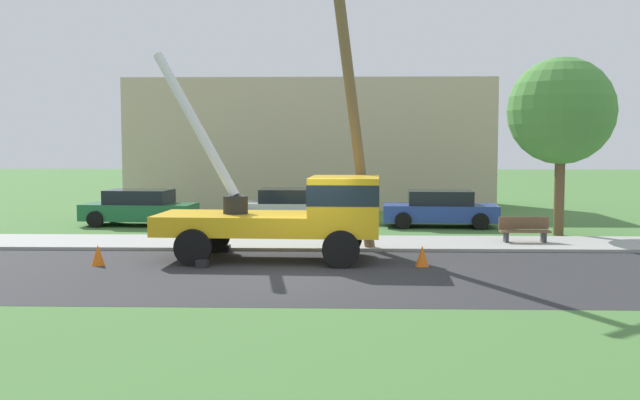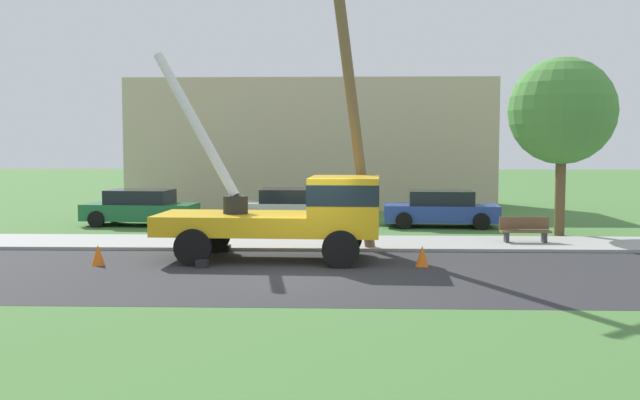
# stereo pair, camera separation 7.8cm
# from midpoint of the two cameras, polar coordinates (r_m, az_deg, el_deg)

# --- Properties ---
(ground_plane) EXTENTS (120.00, 120.00, 0.00)m
(ground_plane) POSITION_cam_midpoint_polar(r_m,az_deg,el_deg) (30.63, -0.01, -1.74)
(ground_plane) COLOR #477538
(road_asphalt) EXTENTS (80.00, 7.70, 0.01)m
(road_asphalt) POSITION_cam_midpoint_polar(r_m,az_deg,el_deg) (18.76, -1.31, -5.69)
(road_asphalt) COLOR #2B2B2D
(road_asphalt) RESTS_ON ground
(sidewalk_strip) EXTENTS (80.00, 3.18, 0.10)m
(sidewalk_strip) POSITION_cam_midpoint_polar(r_m,az_deg,el_deg) (24.12, -0.56, -3.30)
(sidewalk_strip) COLOR #9E9E99
(sidewalk_strip) RESTS_ON ground
(utility_truck) EXTENTS (6.75, 3.21, 5.98)m
(utility_truck) POSITION_cam_midpoint_polar(r_m,az_deg,el_deg) (20.79, -1.56, -0.79)
(utility_truck) COLOR gold
(utility_truck) RESTS_ON ground
(leaning_utility_pole) EXTENTS (1.74, 2.81, 8.78)m
(leaning_utility_pole) POSITION_cam_midpoint_polar(r_m,az_deg,el_deg) (21.70, 2.56, 7.61)
(leaning_utility_pole) COLOR brown
(leaning_utility_pole) RESTS_ON ground
(traffic_cone_ahead) EXTENTS (0.36, 0.36, 0.56)m
(traffic_cone_ahead) POSITION_cam_midpoint_polar(r_m,az_deg,el_deg) (20.01, 7.95, -4.29)
(traffic_cone_ahead) COLOR orange
(traffic_cone_ahead) RESTS_ON ground
(traffic_cone_behind) EXTENTS (0.36, 0.36, 0.56)m
(traffic_cone_behind) POSITION_cam_midpoint_polar(r_m,az_deg,el_deg) (20.88, -16.57, -4.07)
(traffic_cone_behind) COLOR orange
(traffic_cone_behind) RESTS_ON ground
(parked_sedan_green) EXTENTS (4.54, 2.27, 1.42)m
(parked_sedan_green) POSITION_cam_midpoint_polar(r_m,az_deg,el_deg) (30.37, -13.55, -0.57)
(parked_sedan_green) COLOR #1E6638
(parked_sedan_green) RESTS_ON ground
(parked_sedan_silver) EXTENTS (4.44, 2.08, 1.42)m
(parked_sedan_silver) POSITION_cam_midpoint_polar(r_m,az_deg,el_deg) (30.10, -2.11, -0.49)
(parked_sedan_silver) COLOR #B7B7BF
(parked_sedan_silver) RESTS_ON ground
(parked_sedan_blue) EXTENTS (4.50, 2.19, 1.42)m
(parked_sedan_blue) POSITION_cam_midpoint_polar(r_m,az_deg,el_deg) (29.39, 9.34, -0.66)
(parked_sedan_blue) COLOR #263F99
(parked_sedan_blue) RESTS_ON ground
(park_bench) EXTENTS (1.60, 0.45, 0.90)m
(park_bench) POSITION_cam_midpoint_polar(r_m,az_deg,el_deg) (24.80, 15.54, -2.29)
(park_bench) COLOR brown
(park_bench) RESTS_ON ground
(roadside_tree_near) EXTENTS (3.76, 3.76, 6.29)m
(roadside_tree_near) POSITION_cam_midpoint_polar(r_m,az_deg,el_deg) (27.59, 18.17, 6.48)
(roadside_tree_near) COLOR brown
(roadside_tree_near) RESTS_ON ground
(lowrise_building_backdrop) EXTENTS (18.00, 6.00, 6.40)m
(lowrise_building_backdrop) POSITION_cam_midpoint_polar(r_m,az_deg,el_deg) (38.52, -0.54, 4.30)
(lowrise_building_backdrop) COLOR #C6B293
(lowrise_building_backdrop) RESTS_ON ground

